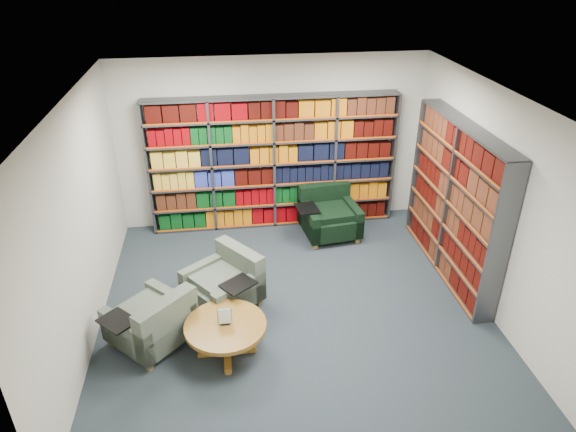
{
  "coord_description": "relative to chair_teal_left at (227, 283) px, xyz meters",
  "views": [
    {
      "loc": [
        -0.82,
        -5.4,
        4.3
      ],
      "look_at": [
        0.0,
        0.6,
        1.05
      ],
      "focal_mm": 32.0,
      "sensor_mm": 36.0,
      "label": 1
    }
  ],
  "objects": [
    {
      "name": "bookshelf_back",
      "position": [
        0.86,
        2.12,
        0.8
      ],
      "size": [
        4.0,
        0.28,
        2.2
      ],
      "color": "#47494F",
      "rests_on": "ground"
    },
    {
      "name": "room_shell",
      "position": [
        0.86,
        -0.22,
        1.1
      ],
      "size": [
        5.02,
        5.02,
        2.82
      ],
      "color": "black",
      "rests_on": "ground"
    },
    {
      "name": "coffee_table",
      "position": [
        -0.05,
        -1.0,
        0.05
      ],
      "size": [
        0.94,
        0.94,
        0.66
      ],
      "color": "olive",
      "rests_on": "ground"
    },
    {
      "name": "chair_teal_left",
      "position": [
        0.0,
        0.0,
        0.0
      ],
      "size": [
        1.14,
        1.15,
        0.74
      ],
      "color": "#0E2538",
      "rests_on": "ground"
    },
    {
      "name": "chair_green_right",
      "position": [
        1.71,
        1.66,
        0.01
      ],
      "size": [
        1.06,
        0.95,
        0.78
      ],
      "color": "black",
      "rests_on": "ground"
    },
    {
      "name": "bookshelf_right",
      "position": [
        3.21,
        0.38,
        0.8
      ],
      "size": [
        0.28,
        2.5,
        2.2
      ],
      "color": "#47494F",
      "rests_on": "ground"
    },
    {
      "name": "chair_teal_front",
      "position": [
        -0.88,
        -0.71,
        0.0
      ],
      "size": [
        1.16,
        1.16,
        0.75
      ],
      "color": "#0E2538",
      "rests_on": "ground"
    }
  ]
}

